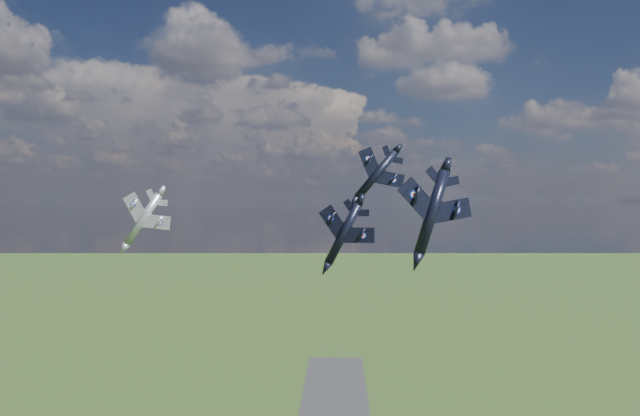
# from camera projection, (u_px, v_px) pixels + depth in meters

# --- Properties ---
(jet_lead_navy) EXTENTS (13.19, 16.08, 7.29)m
(jet_lead_navy) POSITION_uv_depth(u_px,v_px,m) (343.00, 234.00, 95.84)
(jet_lead_navy) COLOR black
(jet_right_navy) EXTENTS (13.43, 15.97, 5.84)m
(jet_right_navy) POSITION_uv_depth(u_px,v_px,m) (432.00, 212.00, 71.73)
(jet_right_navy) COLOR black
(jet_high_navy) EXTENTS (11.19, 15.72, 9.37)m
(jet_high_navy) POSITION_uv_depth(u_px,v_px,m) (376.00, 175.00, 114.37)
(jet_high_navy) COLOR black
(jet_left_silver) EXTENTS (9.29, 12.75, 7.10)m
(jet_left_silver) POSITION_uv_depth(u_px,v_px,m) (143.00, 219.00, 94.40)
(jet_left_silver) COLOR #B2B5BE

